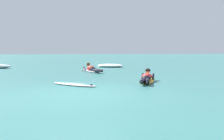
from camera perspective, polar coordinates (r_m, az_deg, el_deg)
The scene contains 5 objects.
ground_plane at distance 17.30m, azimuth -8.62°, elevation 0.29°, with size 120.00×120.00×0.00m, color #387A75.
surfer_near at distance 10.19m, azimuth 7.70°, elevation -1.84°, with size 1.29×2.50×0.53m.
surfer_far at distance 14.83m, azimuth -4.54°, elevation 0.17°, with size 1.12×2.62×0.53m.
drifting_surfboard at distance 9.25m, azimuth -8.32°, elevation -3.13°, with size 1.74×1.65×0.16m.
whitewater_front at distance 18.66m, azimuth -0.39°, elevation 0.98°, with size 2.17×1.76×0.23m.
Camera 1 is at (-0.18, -7.26, 1.25)m, focal length 41.41 mm.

